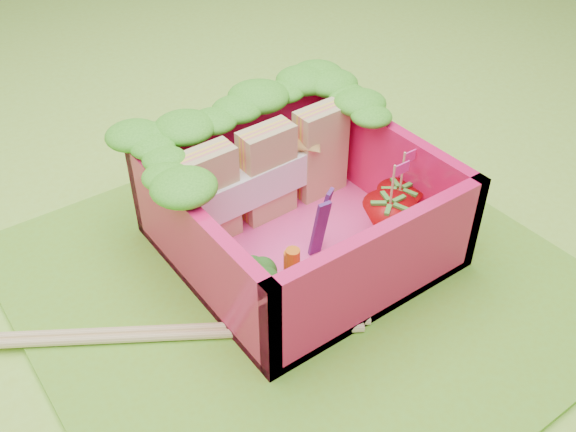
% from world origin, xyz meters
% --- Properties ---
extents(ground, '(14.00, 14.00, 0.00)m').
position_xyz_m(ground, '(0.00, 0.00, 0.00)').
color(ground, '#97CA39').
rests_on(ground, ground).
extents(placemat, '(2.60, 2.60, 0.03)m').
position_xyz_m(placemat, '(0.00, 0.00, 0.01)').
color(placemat, '#6FAB26').
rests_on(placemat, ground).
extents(bento_floor, '(1.30, 1.30, 0.05)m').
position_xyz_m(bento_floor, '(0.16, 0.19, 0.06)').
color(bento_floor, '#FC4092').
rests_on(bento_floor, placemat).
extents(bento_box, '(1.30, 1.30, 0.55)m').
position_xyz_m(bento_box, '(0.16, 0.19, 0.31)').
color(bento_box, '#E01251').
rests_on(bento_box, placemat).
extents(lettuce_ruffle, '(1.43, 0.83, 0.11)m').
position_xyz_m(lettuce_ruffle, '(0.16, 0.67, 0.64)').
color(lettuce_ruffle, '#308A19').
rests_on(lettuce_ruffle, bento_box).
extents(sandwich_stack, '(1.05, 0.20, 0.55)m').
position_xyz_m(sandwich_stack, '(0.16, 0.50, 0.35)').
color(sandwich_stack, tan).
rests_on(sandwich_stack, bento_floor).
extents(broccoli, '(0.34, 0.34, 0.25)m').
position_xyz_m(broccoli, '(-0.30, -0.11, 0.26)').
color(broccoli, '#64A14E').
rests_on(broccoli, bento_floor).
extents(carrot_sticks, '(0.07, 0.09, 0.28)m').
position_xyz_m(carrot_sticks, '(-0.11, -0.10, 0.21)').
color(carrot_sticks, '#D55D12').
rests_on(carrot_sticks, bento_floor).
extents(purple_wedges, '(0.13, 0.10, 0.38)m').
position_xyz_m(purple_wedges, '(0.19, 0.06, 0.27)').
color(purple_wedges, '#3C1854').
rests_on(purple_wedges, bento_floor).
extents(strawberry_left, '(0.28, 0.28, 0.52)m').
position_xyz_m(strawberry_left, '(0.49, -0.12, 0.23)').
color(strawberry_left, red).
rests_on(strawberry_left, bento_floor).
extents(strawberry_right, '(0.25, 0.25, 0.49)m').
position_xyz_m(strawberry_right, '(0.66, -0.03, 0.21)').
color(strawberry_right, red).
rests_on(strawberry_right, bento_floor).
extents(snap_peas, '(0.58, 0.30, 0.05)m').
position_xyz_m(snap_peas, '(0.51, -0.13, 0.11)').
color(snap_peas, green).
rests_on(snap_peas, bento_floor).
extents(chopsticks, '(2.01, 1.29, 0.04)m').
position_xyz_m(chopsticks, '(-0.90, 0.16, 0.05)').
color(chopsticks, tan).
rests_on(chopsticks, placemat).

